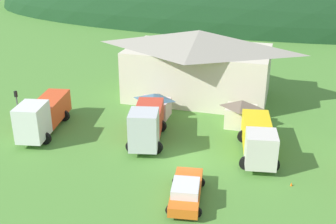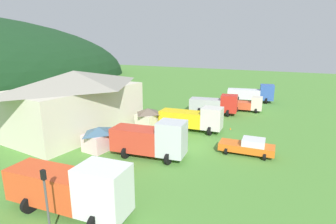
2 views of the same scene
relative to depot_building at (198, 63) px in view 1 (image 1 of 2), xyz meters
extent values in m
plane|color=#518C38|center=(2.27, -14.67, -3.93)|extent=(200.00, 200.00, 0.00)
ellipsoid|color=#193D1E|center=(2.27, 60.02, -3.93)|extent=(136.09, 60.00, 39.34)
cube|color=beige|center=(0.00, 0.00, -1.10)|extent=(15.32, 8.98, 5.64)
pyramid|color=gray|center=(0.00, 0.00, 2.70)|extent=(16.55, 9.70, 1.97)
cube|color=beige|center=(5.67, -6.78, -2.94)|extent=(2.85, 2.34, 1.97)
pyramid|color=#6B5B4C|center=(5.67, -6.78, -1.61)|extent=(3.07, 2.53, 0.69)
cube|color=beige|center=(-2.99, -6.70, -3.02)|extent=(2.97, 2.25, 1.80)
pyramid|color=#42667F|center=(-2.99, -6.70, -1.81)|extent=(3.21, 2.43, 0.63)
cube|color=white|center=(-11.30, -15.42, -1.84)|extent=(2.70, 3.31, 3.08)
cube|color=black|center=(-11.27, -15.57, -1.16)|extent=(1.59, 2.55, 0.98)
cube|color=#E04C23|center=(-12.03, -11.28, -2.32)|extent=(3.13, 5.75, 2.12)
cylinder|color=black|center=(-10.35, -15.25, -3.38)|extent=(1.10, 0.30, 1.10)
cylinder|color=black|center=(-12.24, -15.59, -3.38)|extent=(1.10, 0.30, 1.10)
cylinder|color=black|center=(-11.22, -10.31, -3.38)|extent=(1.10, 0.30, 1.10)
cylinder|color=black|center=(-13.12, -10.64, -3.38)|extent=(1.10, 0.30, 1.10)
cube|color=silver|center=(-1.46, -14.44, -1.78)|extent=(2.80, 2.91, 3.18)
cube|color=black|center=(-1.43, -14.56, -1.08)|extent=(1.64, 2.20, 1.02)
cube|color=red|center=(-2.20, -10.92, -2.26)|extent=(3.26, 5.09, 2.23)
cylinder|color=black|center=(-0.46, -14.23, -3.38)|extent=(1.10, 0.30, 1.10)
cylinder|color=black|center=(-2.46, -14.65, -3.38)|extent=(1.10, 0.30, 1.10)
cylinder|color=black|center=(-1.35, -10.02, -3.38)|extent=(1.10, 0.30, 1.10)
cylinder|color=black|center=(-3.35, -10.44, -3.38)|extent=(1.10, 0.30, 1.10)
cube|color=silver|center=(8.07, -14.67, -2.06)|extent=(2.66, 2.73, 2.63)
cube|color=black|center=(8.09, -14.79, -1.48)|extent=(1.53, 2.09, 0.84)
cube|color=yellow|center=(7.46, -10.77, -2.45)|extent=(3.14, 5.79, 1.85)
cylinder|color=black|center=(9.07, -14.52, -3.38)|extent=(1.10, 0.30, 1.10)
cylinder|color=black|center=(7.08, -14.83, -3.38)|extent=(1.10, 0.30, 1.10)
cylinder|color=black|center=(8.33, -9.80, -3.38)|extent=(1.10, 0.30, 1.10)
cylinder|color=black|center=(6.34, -10.11, -3.38)|extent=(1.10, 0.30, 1.10)
cube|color=orange|center=(3.55, -20.09, -3.24)|extent=(2.67, 5.50, 0.70)
cube|color=silver|center=(3.64, -20.72, -2.58)|extent=(2.07, 2.34, 0.62)
cylinder|color=black|center=(4.65, -21.75, -3.59)|extent=(0.68, 0.24, 0.68)
cylinder|color=black|center=(2.96, -21.99, -3.59)|extent=(0.68, 0.24, 0.68)
cylinder|color=black|center=(4.14, -18.20, -3.59)|extent=(0.68, 0.24, 0.68)
cylinder|color=black|center=(2.45, -18.44, -3.59)|extent=(0.68, 0.24, 0.68)
cylinder|color=#4C4C51|center=(-13.85, -13.73, -2.17)|extent=(0.12, 0.12, 3.51)
cube|color=black|center=(-13.85, -13.73, -0.14)|extent=(0.20, 0.24, 0.55)
sphere|color=green|center=(-13.85, -13.60, -0.14)|extent=(0.14, 0.14, 0.14)
cone|color=orange|center=(10.54, -16.27, -3.93)|extent=(0.36, 0.36, 0.58)
camera|label=1|loc=(9.00, -43.79, 12.85)|focal=44.57mm
camera|label=2|loc=(-21.33, -25.86, 6.42)|focal=28.04mm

